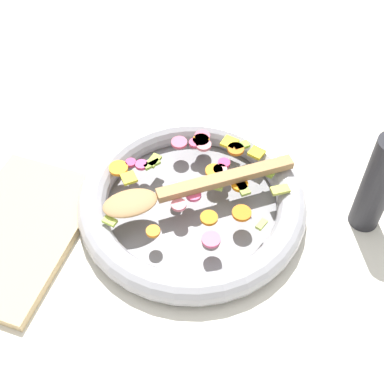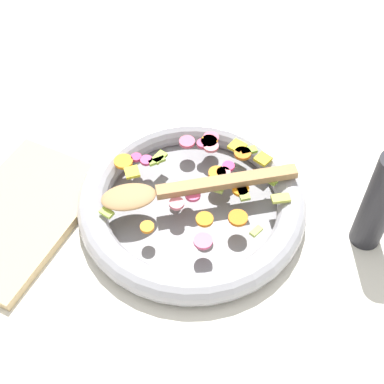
{
  "view_description": "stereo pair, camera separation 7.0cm",
  "coord_description": "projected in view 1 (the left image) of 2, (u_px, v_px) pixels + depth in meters",
  "views": [
    {
      "loc": [
        0.53,
        0.18,
        0.74
      ],
      "look_at": [
        0.0,
        0.0,
        0.05
      ],
      "focal_mm": 50.0,
      "sensor_mm": 36.0,
      "label": 1
    },
    {
      "loc": [
        0.5,
        0.25,
        0.74
      ],
      "look_at": [
        0.0,
        0.0,
        0.05
      ],
      "focal_mm": 50.0,
      "sensor_mm": 36.0,
      "label": 2
    }
  ],
  "objects": [
    {
      "name": "chopped_vegetables",
      "position": [
        201.0,
        174.0,
        0.91
      ],
      "size": [
        0.26,
        0.31,
        0.01
      ],
      "color": "orange",
      "rests_on": "skillet"
    },
    {
      "name": "wooden_spoon",
      "position": [
        180.0,
        190.0,
        0.87
      ],
      "size": [
        0.23,
        0.28,
        0.01
      ],
      "color": "#A87F51",
      "rests_on": "chopped_vegetables"
    },
    {
      "name": "pepper_mill",
      "position": [
        378.0,
        182.0,
        0.83
      ],
      "size": [
        0.05,
        0.05,
        0.22
      ],
      "color": "#232328",
      "rests_on": "ground_plane"
    },
    {
      "name": "skillet",
      "position": [
        192.0,
        202.0,
        0.91
      ],
      "size": [
        0.39,
        0.39,
        0.05
      ],
      "color": "slate",
      "rests_on": "ground_plane"
    },
    {
      "name": "cutting_board",
      "position": [
        17.0,
        233.0,
        0.89
      ],
      "size": [
        0.3,
        0.19,
        0.02
      ],
      "color": "tan",
      "rests_on": "ground_plane"
    },
    {
      "name": "ground_plane",
      "position": [
        192.0,
        210.0,
        0.93
      ],
      "size": [
        4.0,
        4.0,
        0.0
      ],
      "primitive_type": "plane",
      "color": "silver"
    }
  ]
}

